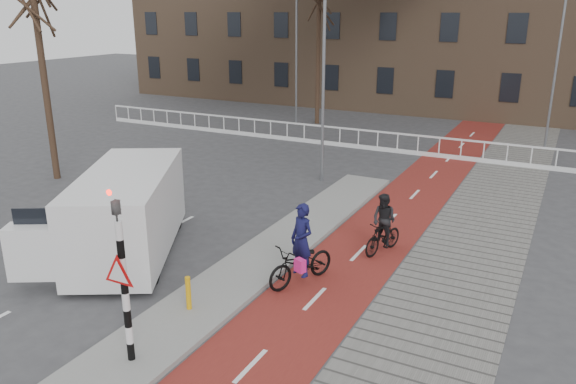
% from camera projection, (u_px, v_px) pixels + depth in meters
% --- Properties ---
extents(ground, '(120.00, 120.00, 0.00)m').
position_uv_depth(ground, '(216.00, 323.00, 12.42)').
color(ground, '#38383A').
rests_on(ground, ground).
extents(bike_lane, '(2.50, 60.00, 0.01)m').
position_uv_depth(bike_lane, '(407.00, 202.00, 20.22)').
color(bike_lane, maroon).
rests_on(bike_lane, ground).
extents(sidewalk, '(3.00, 60.00, 0.01)m').
position_uv_depth(sidewalk, '(488.00, 215.00, 19.00)').
color(sidewalk, slate).
rests_on(sidewalk, ground).
extents(curb_island, '(1.80, 16.00, 0.12)m').
position_uv_depth(curb_island, '(274.00, 250.00, 16.09)').
color(curb_island, gray).
rests_on(curb_island, ground).
extents(traffic_signal, '(0.80, 0.80, 3.68)m').
position_uv_depth(traffic_signal, '(122.00, 273.00, 10.36)').
color(traffic_signal, black).
rests_on(traffic_signal, curb_island).
extents(bollard, '(0.12, 0.12, 0.79)m').
position_uv_depth(bollard, '(188.00, 293.00, 12.67)').
color(bollard, '#DF9F0C').
rests_on(bollard, curb_island).
extents(cyclist_near, '(1.44, 2.17, 2.11)m').
position_uv_depth(cyclist_near, '(301.00, 257.00, 14.01)').
color(cyclist_near, black).
rests_on(cyclist_near, bike_lane).
extents(cyclist_far, '(0.93, 1.65, 1.74)m').
position_uv_depth(cyclist_far, '(383.00, 229.00, 15.81)').
color(cyclist_far, black).
rests_on(cyclist_far, bike_lane).
extents(van, '(4.65, 5.95, 2.39)m').
position_uv_depth(van, '(129.00, 211.00, 15.64)').
color(van, silver).
rests_on(van, ground).
extents(railing, '(28.00, 0.10, 0.99)m').
position_uv_depth(railing, '(322.00, 138.00, 28.87)').
color(railing, silver).
rests_on(railing, ground).
extents(tree_left, '(0.26, 0.26, 8.28)m').
position_uv_depth(tree_left, '(44.00, 76.00, 21.85)').
color(tree_left, '#2F1F15').
rests_on(tree_left, ground).
extents(tree_mid, '(0.26, 0.26, 8.42)m').
position_uv_depth(tree_mid, '(318.00, 53.00, 33.01)').
color(tree_mid, '#2F1F15').
rests_on(tree_mid, ground).
extents(streetlight_near, '(0.12, 0.12, 7.76)m').
position_uv_depth(streetlight_near, '(323.00, 84.00, 21.58)').
color(streetlight_near, slate).
rests_on(streetlight_near, ground).
extents(streetlight_left, '(0.12, 0.12, 8.47)m').
position_uv_depth(streetlight_left, '(296.00, 52.00, 33.12)').
color(streetlight_left, slate).
rests_on(streetlight_left, ground).
extents(streetlight_right, '(0.12, 0.12, 8.57)m').
position_uv_depth(streetlight_right, '(557.00, 61.00, 26.66)').
color(streetlight_right, slate).
rests_on(streetlight_right, ground).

